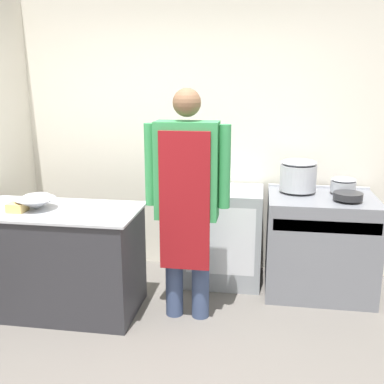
{
  "coord_description": "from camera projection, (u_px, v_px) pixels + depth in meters",
  "views": [
    {
      "loc": [
        0.65,
        -2.37,
        1.87
      ],
      "look_at": [
        0.11,
        1.08,
        1.0
      ],
      "focal_mm": 42.0,
      "sensor_mm": 36.0,
      "label": 1
    }
  ],
  "objects": [
    {
      "name": "person_cook",
      "position": [
        187.0,
        192.0,
        3.42
      ],
      "size": [
        0.66,
        0.24,
        1.82
      ],
      "color": "#38476B",
      "rests_on": "ground_plane"
    },
    {
      "name": "saute_pan",
      "position": [
        348.0,
        196.0,
        3.75
      ],
      "size": [
        0.24,
        0.24,
        0.06
      ],
      "color": "#262628",
      "rests_on": "stove"
    },
    {
      "name": "fridge_unit",
      "position": [
        223.0,
        235.0,
        4.24
      ],
      "size": [
        0.72,
        0.59,
        0.89
      ],
      "color": "#93999E",
      "rests_on": "ground_plane"
    },
    {
      "name": "mixing_bowl",
      "position": [
        36.0,
        204.0,
        3.57
      ],
      "size": [
        0.32,
        0.32,
        0.09
      ],
      "color": "#B2B5BC",
      "rests_on": "prep_counter"
    },
    {
      "name": "small_bowl",
      "position": [
        37.0,
        198.0,
        3.79
      ],
      "size": [
        0.21,
        0.21,
        0.06
      ],
      "color": "#B2B5BC",
      "rests_on": "prep_counter"
    },
    {
      "name": "plastic_tub",
      "position": [
        17.0,
        207.0,
        3.51
      ],
      "size": [
        0.13,
        0.13,
        0.07
      ],
      "color": "#D8B266",
      "rests_on": "prep_counter"
    },
    {
      "name": "stock_pot",
      "position": [
        298.0,
        175.0,
        4.02
      ],
      "size": [
        0.32,
        0.32,
        0.28
      ],
      "color": "#B2B5BC",
      "rests_on": "stove"
    },
    {
      "name": "stove",
      "position": [
        319.0,
        244.0,
        4.02
      ],
      "size": [
        0.93,
        0.72,
        0.9
      ],
      "color": "slate",
      "rests_on": "ground_plane"
    },
    {
      "name": "wall_back",
      "position": [
        195.0,
        135.0,
        4.39
      ],
      "size": [
        8.0,
        0.05,
        2.7
      ],
      "color": "silver",
      "rests_on": "ground_plane"
    },
    {
      "name": "prep_counter",
      "position": [
        58.0,
        260.0,
        3.69
      ],
      "size": [
        1.36,
        0.7,
        0.87
      ],
      "color": "#2D2D33",
      "rests_on": "ground_plane"
    },
    {
      "name": "sauce_pot",
      "position": [
        343.0,
        185.0,
        3.98
      ],
      "size": [
        0.22,
        0.22,
        0.13
      ],
      "color": "#B2B5BC",
      "rests_on": "stove"
    }
  ]
}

